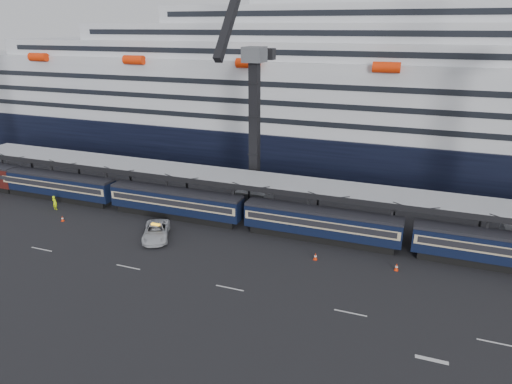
{
  "coord_description": "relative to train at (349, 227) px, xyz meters",
  "views": [
    {
      "loc": [
        2.21,
        -39.99,
        24.64
      ],
      "look_at": [
        -16.42,
        10.0,
        5.1
      ],
      "focal_mm": 32.0,
      "sensor_mm": 36.0,
      "label": 1
    }
  ],
  "objects": [
    {
      "name": "traffic_cone_b",
      "position": [
        -36.93,
        -6.62,
        -1.83
      ],
      "size": [
        0.37,
        0.37,
        0.75
      ],
      "color": "#F83007",
      "rests_on": "ground"
    },
    {
      "name": "traffic_cone_d",
      "position": [
        5.94,
        -4.55,
        -1.79
      ],
      "size": [
        0.41,
        0.41,
        0.83
      ],
      "color": "#F83007",
      "rests_on": "ground"
    },
    {
      "name": "canopy",
      "position": [
        4.65,
        4.0,
        3.05
      ],
      "size": [
        130.0,
        6.25,
        5.53
      ],
      "color": "#9C9EA4",
      "rests_on": "ground"
    },
    {
      "name": "train",
      "position": [
        0.0,
        0.0,
        0.0
      ],
      "size": [
        133.05,
        3.0,
        4.05
      ],
      "color": "black",
      "rests_on": "ground"
    },
    {
      "name": "pickup_truck",
      "position": [
        -22.34,
        -6.71,
        -1.31
      ],
      "size": [
        5.48,
        7.05,
        1.78
      ],
      "primitive_type": "imported",
      "rotation": [
        0.0,
        0.0,
        0.46
      ],
      "color": "#B4B7BB",
      "rests_on": "ground"
    },
    {
      "name": "crane_dark_near",
      "position": [
        -15.35,
        8.59,
        9.73
      ],
      "size": [
        4.5,
        17.75,
        35.08
      ],
      "color": "#474B4F",
      "rests_on": "ground"
    },
    {
      "name": "worker",
      "position": [
        -40.86,
        -3.68,
        -1.17
      ],
      "size": [
        0.8,
        0.57,
        2.06
      ],
      "primitive_type": "imported",
      "rotation": [
        0.0,
        0.0,
        3.04
      ],
      "color": "#D5FF0D",
      "rests_on": "ground"
    },
    {
      "name": "lane_markings",
      "position": [
        12.8,
        -15.23,
        -2.19
      ],
      "size": [
        111.0,
        4.27,
        0.02
      ],
      "color": "beige",
      "rests_on": "ground"
    },
    {
      "name": "ground",
      "position": [
        4.65,
        -10.0,
        -2.2
      ],
      "size": [
        260.0,
        260.0,
        0.0
      ],
      "primitive_type": "plane",
      "color": "black",
      "rests_on": "ground"
    },
    {
      "name": "traffic_cone_c",
      "position": [
        -2.73,
        -5.25,
        -1.8
      ],
      "size": [
        0.41,
        0.41,
        0.81
      ],
      "color": "#F83007",
      "rests_on": "ground"
    },
    {
      "name": "cruise_ship",
      "position": [
        3.57,
        35.99,
        10.14
      ],
      "size": [
        214.09,
        28.84,
        34.0
      ],
      "color": "black",
      "rests_on": "ground"
    }
  ]
}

